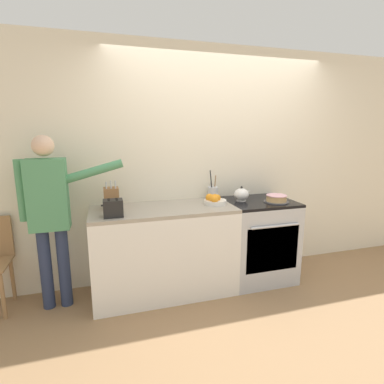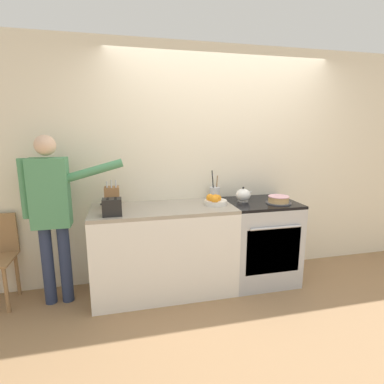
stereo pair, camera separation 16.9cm
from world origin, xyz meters
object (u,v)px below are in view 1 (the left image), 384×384
Objects in this scene: layer_cake at (276,199)px; utensil_crock at (213,192)px; fruit_bowl at (214,200)px; tea_kettle at (242,195)px; stove_range at (258,240)px; person_baker at (50,208)px; toaster at (113,208)px; knife_block at (111,198)px.

layer_cake is 0.82× the size of utensil_crock.
utensil_crock reaches higher than fruit_bowl.
layer_cake is at bearing -27.78° from tea_kettle.
stove_range is 0.75m from utensil_crock.
toaster is at bearing -20.41° from person_baker.
tea_kettle is 1.40m from knife_block.
knife_block is 0.55m from person_baker.
knife_block is at bearing 7.31° from person_baker.
layer_cake is at bearing -3.10° from person_baker.
knife_block is at bearing 174.20° from fruit_bowl.
fruit_bowl is (-0.08, -0.24, -0.03)m from utensil_crock.
stove_range is 0.74m from fruit_bowl.
utensil_crock is (-0.47, 0.23, 0.53)m from stove_range.
knife_block is 1.23× the size of fruit_bowl.
layer_cake is 1.42× the size of toaster.
person_baker reaches higher than knife_block.
toaster is (-1.58, -0.19, 0.54)m from stove_range.
stove_range is at bearing 6.73° from toaster.
fruit_bowl is at bearing -1.05° from person_baker.
tea_kettle is 1.41m from toaster.
utensil_crock reaches higher than toaster.
person_baker is (-1.94, -0.04, -0.00)m from tea_kettle.
layer_cake is 0.38m from tea_kettle.
utensil_crock is at bearing 72.78° from fruit_bowl.
tea_kettle is at bearing -1.21° from knife_block.
utensil_crock reaches higher than layer_cake.
layer_cake is 1.74m from knife_block.
layer_cake is 2.28m from person_baker.
stove_range is 1.68m from toaster.
stove_range is 4.85× the size of toaster.
tea_kettle is 0.32m from utensil_crock.
knife_block is at bearing 173.25° from layer_cake.
fruit_bowl is at bearing -167.71° from tea_kettle.
tea_kettle reaches higher than fruit_bowl.
knife_block is at bearing 176.79° from stove_range.
person_baker is at bearing 178.59° from fruit_bowl.
fruit_bowl is 1.05m from toaster.
fruit_bowl is at bearing -178.22° from stove_range.
knife_block reaches higher than fruit_bowl.
stove_range is 4.61× the size of tea_kettle.
stove_range is 3.41× the size of layer_cake.
toaster is (-1.72, -0.07, 0.04)m from layer_cake.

